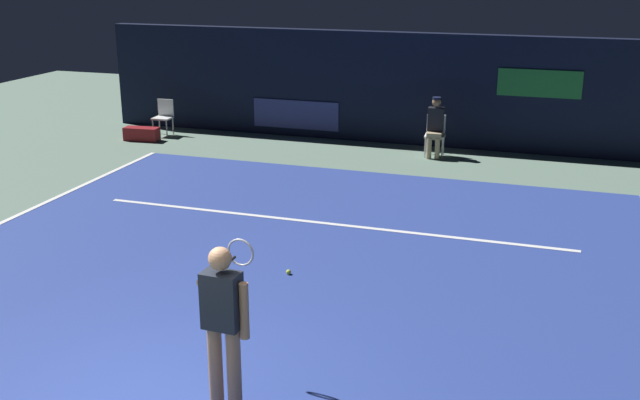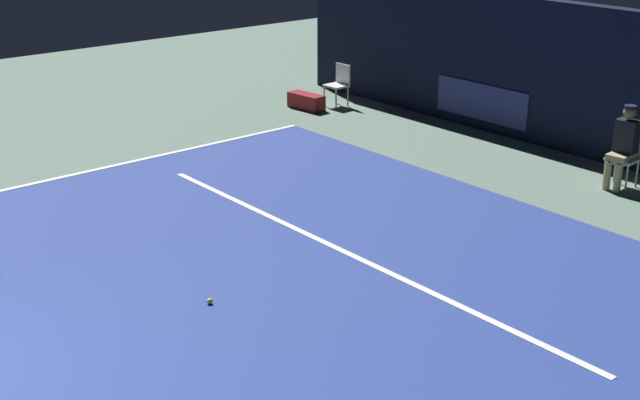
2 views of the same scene
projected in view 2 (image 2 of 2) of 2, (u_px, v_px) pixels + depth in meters
ground_plane at (230, 290)px, 10.41m from camera, size 30.70×30.70×0.00m
court_surface at (230, 290)px, 10.41m from camera, size 10.40×10.13×0.01m
line_sideline_right at (49, 180)px, 14.10m from camera, size 0.10×10.13×0.01m
line_service at (342, 250)px, 11.47m from camera, size 8.11×0.10×0.01m
back_wall at (613, 87)px, 14.67m from camera, size 15.18×0.33×2.60m
line_judge_on_chair at (624, 146)px, 13.59m from camera, size 0.47×0.55×1.32m
courtside_chair_near at (339, 82)px, 18.50m from camera, size 0.45×0.43×0.88m
tennis_ball at (210, 301)px, 10.05m from camera, size 0.07×0.07×0.07m
equipment_bag at (306, 101)px, 18.37m from camera, size 0.87×0.40×0.32m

